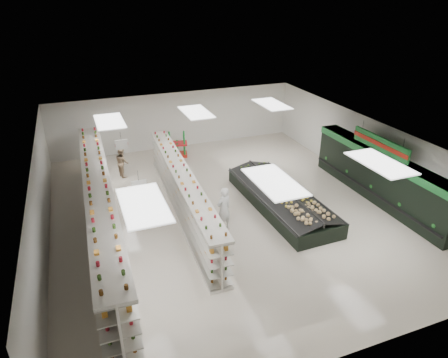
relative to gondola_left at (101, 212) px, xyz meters
name	(u,v)px	position (x,y,z in m)	size (l,w,h in m)	color
floor	(226,210)	(5.02, 0.12, -1.03)	(16.00, 16.00, 0.00)	beige
ceiling	(227,138)	(5.02, 0.12, 2.17)	(14.00, 16.00, 0.02)	white
wall_back	(176,120)	(5.02, 8.12, 0.57)	(14.00, 0.02, 3.20)	white
wall_front	(349,310)	(5.02, -7.88, 0.57)	(14.00, 0.02, 3.20)	white
wall_left	(40,206)	(-1.98, 0.12, 0.57)	(0.02, 16.00, 3.20)	white
wall_right	(367,152)	(12.02, 0.12, 0.57)	(0.02, 16.00, 3.20)	white
produce_wall_case	(380,174)	(11.55, -1.38, 0.21)	(0.93, 8.00, 2.20)	black
aisle_sign_near	(139,186)	(1.22, -1.88, 1.72)	(0.52, 0.06, 0.75)	white
aisle_sign_far	(122,145)	(1.22, 2.12, 1.72)	(0.52, 0.06, 0.75)	white
hortifruti_banner	(380,144)	(11.26, -1.38, 1.62)	(0.12, 3.20, 0.95)	#217D36
gondola_left	(101,212)	(0.00, 0.00, 0.00)	(1.26, 12.92, 2.24)	white
gondola_center	(183,193)	(3.29, 0.67, -0.19)	(1.24, 10.50, 1.82)	white
produce_island	(281,197)	(7.29, -0.44, -0.60)	(2.41, 6.32, 0.94)	black
soda_endcap	(177,145)	(4.63, 6.63, -0.35)	(1.24, 0.98, 1.40)	red
shopper_main	(224,209)	(4.37, -1.23, -0.13)	(0.65, 0.43, 1.79)	silver
shopper_background	(122,162)	(1.44, 5.09, -0.29)	(0.71, 0.44, 1.47)	#9F8362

